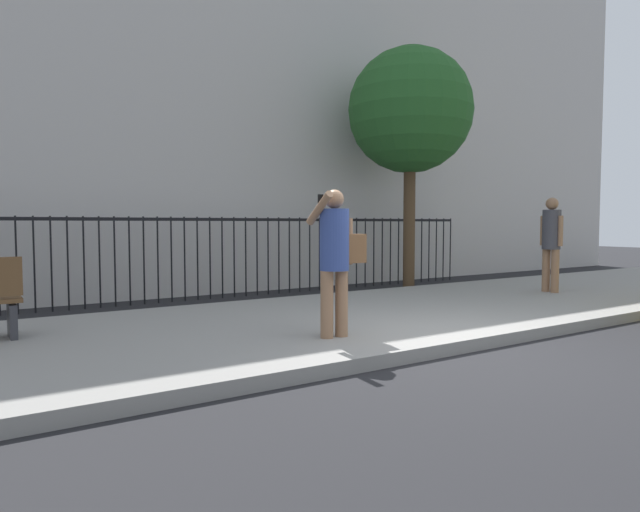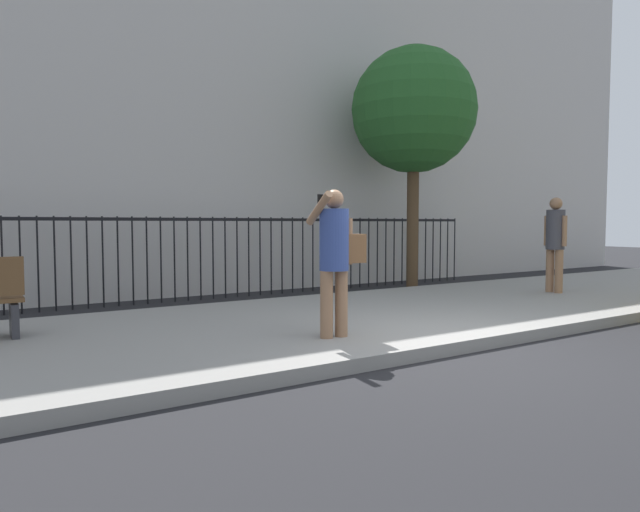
{
  "view_description": "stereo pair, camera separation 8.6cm",
  "coord_description": "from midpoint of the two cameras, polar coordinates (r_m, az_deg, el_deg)",
  "views": [
    {
      "loc": [
        -4.86,
        -4.3,
        1.48
      ],
      "look_at": [
        -1.14,
        1.28,
        1.08
      ],
      "focal_mm": 31.38,
      "sensor_mm": 36.0,
      "label": 1
    },
    {
      "loc": [
        -4.79,
        -4.34,
        1.48
      ],
      "look_at": [
        -1.14,
        1.28,
        1.08
      ],
      "focal_mm": 31.38,
      "sensor_mm": 36.0,
      "label": 2
    }
  ],
  "objects": [
    {
      "name": "pedestrian_on_phone",
      "position": [
        6.48,
        1.29,
        0.44
      ],
      "size": [
        0.66,
        0.5,
        1.71
      ],
      "color": "#936B4C",
      "rests_on": "sidewalk"
    },
    {
      "name": "sidewalk",
      "position": [
        8.23,
        2.81,
        -6.45
      ],
      "size": [
        28.0,
        4.4,
        0.15
      ],
      "primitive_type": "cube",
      "color": "gray",
      "rests_on": "ground"
    },
    {
      "name": "street_tree_near",
      "position": [
        12.74,
        8.99,
        14.35
      ],
      "size": [
        2.72,
        2.72,
        5.3
      ],
      "color": "#4C3823",
      "rests_on": "ground"
    },
    {
      "name": "iron_fence",
      "position": [
        11.31,
        -8.38,
        1.02
      ],
      "size": [
        12.03,
        0.04,
        1.6
      ],
      "color": "black",
      "rests_on": "ground"
    },
    {
      "name": "pedestrian_walking",
      "position": [
        11.59,
        22.32,
        1.72
      ],
      "size": [
        0.36,
        0.49,
        1.82
      ],
      "color": "#936B4C",
      "rests_on": "sidewalk"
    },
    {
      "name": "building_facade",
      "position": [
        14.03,
        -13.23,
        15.83
      ],
      "size": [
        28.0,
        4.0,
        9.05
      ],
      "primitive_type": "cube",
      "color": "#BCB7B2",
      "rests_on": "ground"
    },
    {
      "name": "ground_plane",
      "position": [
        6.64,
        14.33,
        -9.6
      ],
      "size": [
        60.0,
        60.0,
        0.0
      ],
      "primitive_type": "plane",
      "color": "black"
    }
  ]
}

